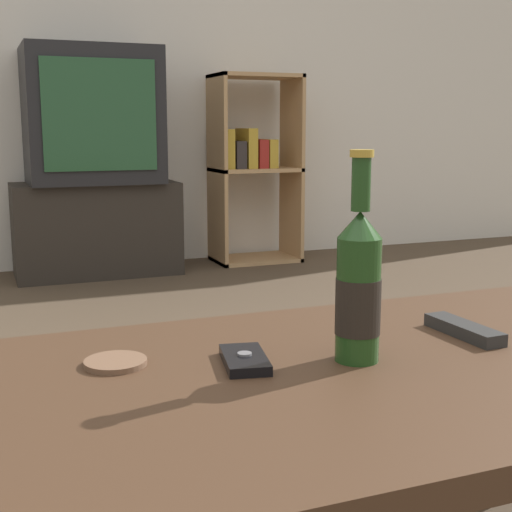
% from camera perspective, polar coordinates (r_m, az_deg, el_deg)
% --- Properties ---
extents(back_wall, '(8.00, 0.05, 2.60)m').
position_cam_1_polar(back_wall, '(3.91, -16.15, 18.24)').
color(back_wall, silver).
rests_on(back_wall, ground_plane).
extents(coffee_table, '(1.20, 0.63, 0.41)m').
position_cam_1_polar(coffee_table, '(0.99, 5.06, -12.38)').
color(coffee_table, '#422B1C').
rests_on(coffee_table, ground_plane).
extents(tv_stand, '(0.80, 0.37, 0.46)m').
position_cam_1_polar(tv_stand, '(3.66, -12.63, 2.14)').
color(tv_stand, '#28231E').
rests_on(tv_stand, ground_plane).
extents(television, '(0.63, 0.46, 0.65)m').
position_cam_1_polar(television, '(3.62, -12.97, 10.88)').
color(television, black).
rests_on(television, tv_stand).
extents(bookshelf, '(0.46, 0.30, 1.01)m').
position_cam_1_polar(bookshelf, '(3.90, -0.31, 7.38)').
color(bookshelf, tan).
rests_on(bookshelf, ground_plane).
extents(beer_bottle, '(0.06, 0.06, 0.29)m').
position_cam_1_polar(beer_bottle, '(0.99, 8.19, -2.46)').
color(beer_bottle, '#1E4219').
rests_on(beer_bottle, coffee_table).
extents(cell_phone, '(0.08, 0.12, 0.02)m').
position_cam_1_polar(cell_phone, '(0.99, -0.92, -8.29)').
color(cell_phone, black).
rests_on(cell_phone, coffee_table).
extents(remote_control, '(0.05, 0.15, 0.02)m').
position_cam_1_polar(remote_control, '(1.16, 16.29, -5.66)').
color(remote_control, '#282828').
rests_on(remote_control, coffee_table).
extents(coaster, '(0.09, 0.09, 0.01)m').
position_cam_1_polar(coaster, '(1.00, -11.18, -8.35)').
color(coaster, brown).
rests_on(coaster, coffee_table).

